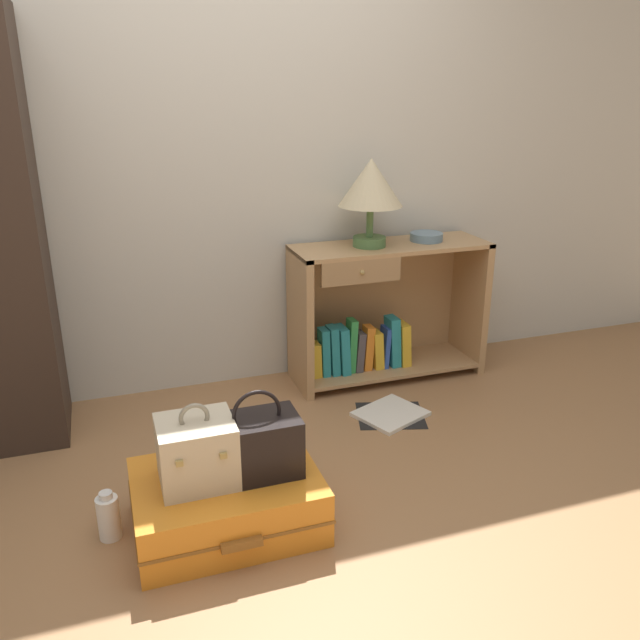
# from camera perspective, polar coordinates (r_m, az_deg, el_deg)

# --- Properties ---
(ground_plane) EXTENTS (9.00, 9.00, 0.00)m
(ground_plane) POSITION_cam_1_polar(r_m,az_deg,el_deg) (2.42, -1.33, -19.40)
(ground_plane) COLOR #9E7047
(back_wall) EXTENTS (6.40, 0.10, 2.60)m
(back_wall) POSITION_cam_1_polar(r_m,az_deg,el_deg) (3.34, -9.68, 15.69)
(back_wall) COLOR beige
(back_wall) RESTS_ON ground_plane
(bookshelf) EXTENTS (1.05, 0.37, 0.75)m
(bookshelf) POSITION_cam_1_polar(r_m,az_deg,el_deg) (3.55, 5.35, 0.50)
(bookshelf) COLOR tan
(bookshelf) RESTS_ON ground_plane
(table_lamp) EXTENTS (0.33, 0.33, 0.45)m
(table_lamp) POSITION_cam_1_polar(r_m,az_deg,el_deg) (3.33, 4.49, 11.69)
(table_lamp) COLOR #4C7542
(table_lamp) RESTS_ON bookshelf
(bowl) EXTENTS (0.18, 0.18, 0.04)m
(bowl) POSITION_cam_1_polar(r_m,az_deg,el_deg) (3.55, 9.34, 7.24)
(bowl) COLOR slate
(bowl) RESTS_ON bookshelf
(suitcase_large) EXTENTS (0.67, 0.51, 0.21)m
(suitcase_large) POSITION_cam_1_polar(r_m,az_deg,el_deg) (2.48, -8.18, -15.49)
(suitcase_large) COLOR orange
(suitcase_large) RESTS_ON ground_plane
(train_case) EXTENTS (0.26, 0.24, 0.31)m
(train_case) POSITION_cam_1_polar(r_m,az_deg,el_deg) (2.34, -10.79, -11.29)
(train_case) COLOR beige
(train_case) RESTS_ON suitcase_large
(handbag) EXTENTS (0.30, 0.19, 0.33)m
(handbag) POSITION_cam_1_polar(r_m,az_deg,el_deg) (2.36, -5.48, -10.86)
(handbag) COLOR black
(handbag) RESTS_ON suitcase_large
(bottle) EXTENTS (0.08, 0.08, 0.19)m
(bottle) POSITION_cam_1_polar(r_m,az_deg,el_deg) (2.53, -18.11, -16.12)
(bottle) COLOR white
(bottle) RESTS_ON ground_plane
(open_book_on_floor) EXTENTS (0.39, 0.36, 0.02)m
(open_book_on_floor) POSITION_cam_1_polar(r_m,az_deg,el_deg) (3.24, 6.22, -8.23)
(open_book_on_floor) COLOR white
(open_book_on_floor) RESTS_ON ground_plane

